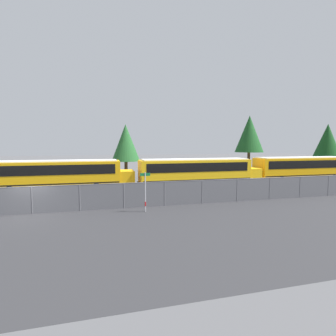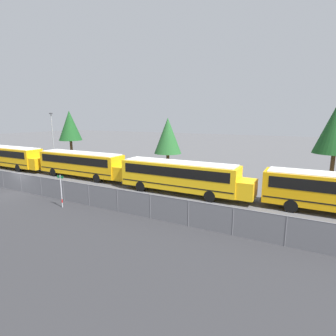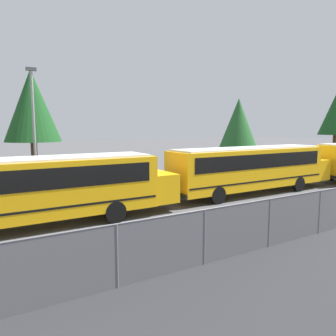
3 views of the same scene
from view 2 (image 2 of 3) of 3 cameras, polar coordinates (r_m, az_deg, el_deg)
name	(u,v)px [view 2 (image 2 of 3)]	position (r m, az deg, el deg)	size (l,w,h in m)	color
ground_plane	(22,192)	(30.23, -29.17, -4.53)	(200.00, 200.00, 0.00)	#4C4C4F
fence	(21,183)	(30.01, -29.35, -2.78)	(109.24, 0.07, 1.87)	#9EA0A5
school_bus_2	(11,156)	(44.55, -31.06, 2.33)	(13.25, 2.54, 3.14)	#EDA80F
school_bus_3	(82,163)	(33.82, -18.16, 1.10)	(13.25, 2.54, 3.14)	#EDA80F
school_bus_4	(181,175)	(25.34, 2.84, -1.51)	(13.25, 2.54, 3.14)	yellow
street_sign	(61,190)	(23.27, -22.22, -4.52)	(0.70, 0.09, 2.74)	#B7B7BC
light_pole	(53,136)	(47.04, -23.81, 6.45)	(0.60, 0.24, 8.07)	gray
tree_0	(168,136)	(36.39, -0.04, 7.01)	(3.78, 3.78, 7.32)	#51381E
tree_1	(70,126)	(48.72, -20.59, 8.59)	(3.89, 3.89, 8.50)	#51381E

